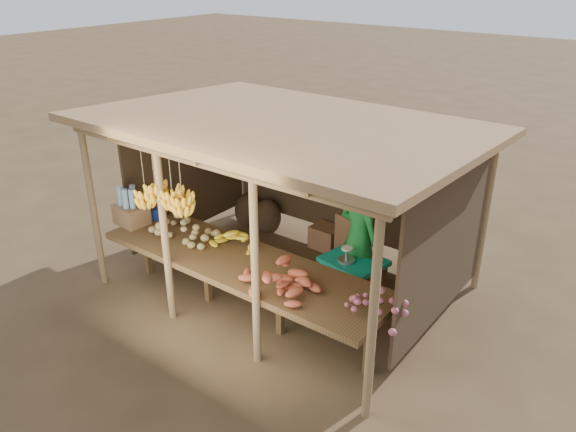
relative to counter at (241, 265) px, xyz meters
The scene contains 13 objects.
ground 1.20m from the counter, 90.00° to the left, with size 60.00×60.00×0.00m, color brown.
stall_structure 1.57m from the counter, 92.70° to the left, with size 4.70×3.50×2.43m.
counter is the anchor object (origin of this frame).
potato_heap 1.08m from the counter, behind, with size 0.92×0.55×0.36m, color tan, non-canonical shape.
sweet_potato_heap 0.79m from the counter, 18.33° to the right, with size 0.96×0.58×0.36m, color #BB5130, non-canonical shape.
onion_heap 1.92m from the counter, ahead, with size 0.75×0.45×0.35m, color #BB5B66, non-canonical shape.
banana_pile 0.43m from the counter, 145.81° to the left, with size 0.53×0.32×0.34m, color yellow, non-canonical shape.
tomato_basin 1.92m from the counter, behind, with size 0.44×0.44×0.23m.
bottle_box 1.92m from the counter, behind, with size 0.46×0.37×0.55m.
vendor 1.57m from the counter, 55.39° to the left, with size 0.63×0.41×1.72m, color #1A782F.
tarp_crate 1.48m from the counter, 48.22° to the left, with size 0.83×0.75×0.87m.
carton_stack 2.20m from the counter, 85.80° to the left, with size 0.97×0.40×0.71m.
burlap_sacks 2.69m from the counter, 125.69° to the left, with size 0.88×0.46×0.62m.
Camera 1 is at (4.04, -5.36, 4.15)m, focal length 35.00 mm.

